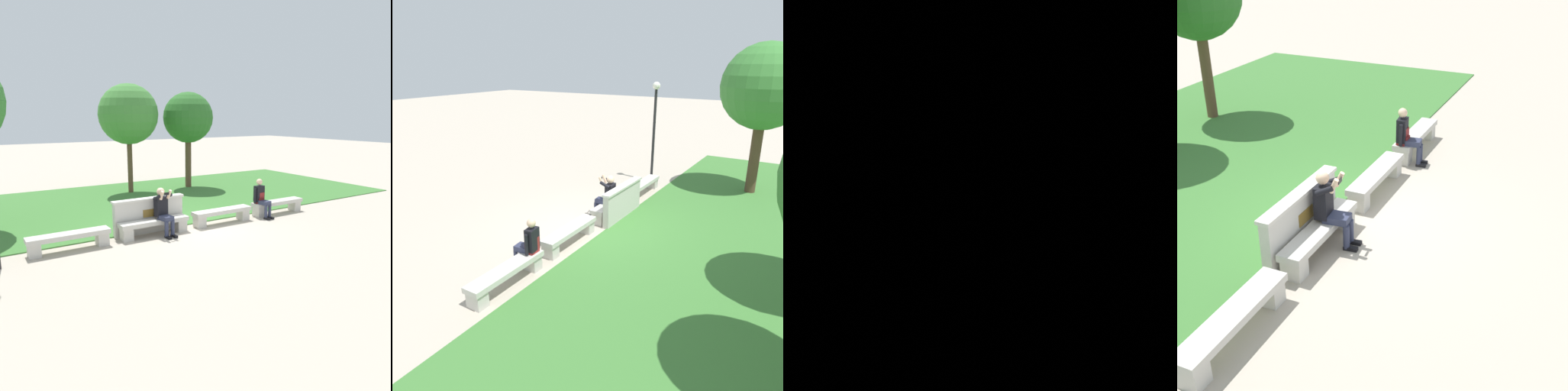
% 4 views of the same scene
% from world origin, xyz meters
% --- Properties ---
extents(ground_plane, '(80.00, 80.00, 0.00)m').
position_xyz_m(ground_plane, '(0.00, 0.00, 0.00)').
color(ground_plane, '#B2A593').
extents(bench_main, '(2.01, 0.40, 0.45)m').
position_xyz_m(bench_main, '(-3.48, 0.00, 0.30)').
color(bench_main, beige).
rests_on(bench_main, ground).
extents(bench_near, '(2.01, 0.40, 0.45)m').
position_xyz_m(bench_near, '(-1.16, 0.00, 0.30)').
color(bench_near, beige).
rests_on(bench_near, ground).
extents(bench_mid, '(2.01, 0.40, 0.45)m').
position_xyz_m(bench_mid, '(1.16, 0.00, 0.30)').
color(bench_mid, beige).
rests_on(bench_mid, ground).
extents(bench_far, '(2.01, 0.40, 0.45)m').
position_xyz_m(bench_far, '(3.48, 0.00, 0.30)').
color(bench_far, beige).
rests_on(bench_far, ground).
extents(backrest_wall_with_plaque, '(2.15, 0.24, 1.01)m').
position_xyz_m(backrest_wall_with_plaque, '(-1.16, 0.34, 0.52)').
color(backrest_wall_with_plaque, beige).
rests_on(backrest_wall_with_plaque, ground).
extents(person_photographer, '(0.50, 0.75, 1.32)m').
position_xyz_m(person_photographer, '(-0.91, -0.08, 0.74)').
color(person_photographer, black).
rests_on(person_photographer, ground).
extents(person_distant, '(0.48, 0.70, 1.26)m').
position_xyz_m(person_distant, '(2.69, -0.07, 0.67)').
color(person_distant, black).
rests_on(person_distant, ground).
extents(backpack, '(0.28, 0.24, 0.43)m').
position_xyz_m(backpack, '(2.68, 0.02, 0.63)').
color(backpack, maroon).
rests_on(backpack, bench_far).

